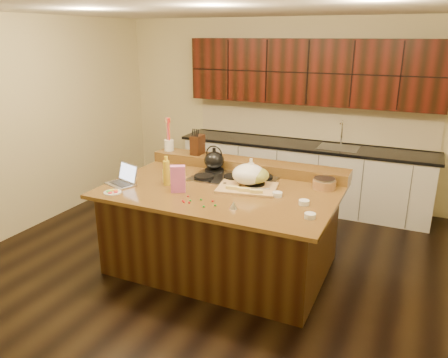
% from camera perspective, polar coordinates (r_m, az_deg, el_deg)
% --- Properties ---
extents(room, '(5.52, 5.02, 2.72)m').
position_cam_1_polar(room, '(4.47, -0.27, 4.08)').
color(room, black).
rests_on(room, ground).
extents(island, '(2.40, 1.60, 0.92)m').
position_cam_1_polar(island, '(4.76, -0.25, -6.30)').
color(island, black).
rests_on(island, ground).
extents(back_ledge, '(2.40, 0.30, 0.12)m').
position_cam_1_polar(back_ledge, '(5.18, 3.00, 1.85)').
color(back_ledge, black).
rests_on(back_ledge, island).
extents(cooktop, '(0.92, 0.52, 0.05)m').
position_cam_1_polar(cooktop, '(4.85, 1.24, 0.12)').
color(cooktop, gray).
rests_on(cooktop, island).
extents(back_counter, '(3.70, 0.66, 2.40)m').
position_cam_1_polar(back_counter, '(6.50, 10.51, 5.00)').
color(back_counter, silver).
rests_on(back_counter, ground).
extents(kettle, '(0.23, 0.23, 0.21)m').
position_cam_1_polar(kettle, '(5.04, -1.30, 2.44)').
color(kettle, black).
rests_on(kettle, cooktop).
extents(green_bowl, '(0.31, 0.31, 0.17)m').
position_cam_1_polar(green_bowl, '(4.59, 4.03, 0.51)').
color(green_bowl, olive).
rests_on(green_bowl, cooktop).
extents(laptop, '(0.37, 0.33, 0.21)m').
position_cam_1_polar(laptop, '(4.81, -12.94, 0.04)').
color(laptop, '#B7B7BC').
rests_on(laptop, island).
extents(oil_bottle, '(0.07, 0.07, 0.27)m').
position_cam_1_polar(oil_bottle, '(4.66, -7.50, 0.77)').
color(oil_bottle, gold).
rests_on(oil_bottle, island).
extents(vinegar_bottle, '(0.08, 0.08, 0.25)m').
position_cam_1_polar(vinegar_bottle, '(4.62, 3.52, 0.61)').
color(vinegar_bottle, silver).
rests_on(vinegar_bottle, island).
extents(wooden_tray, '(0.67, 0.54, 0.24)m').
position_cam_1_polar(wooden_tray, '(4.58, 3.18, 0.23)').
color(wooden_tray, tan).
rests_on(wooden_tray, island).
extents(ramekin_a, '(0.13, 0.13, 0.04)m').
position_cam_1_polar(ramekin_a, '(3.91, 11.17, -4.72)').
color(ramekin_a, white).
rests_on(ramekin_a, island).
extents(ramekin_b, '(0.11, 0.11, 0.04)m').
position_cam_1_polar(ramekin_b, '(4.20, 10.41, -3.03)').
color(ramekin_b, white).
rests_on(ramekin_b, island).
extents(ramekin_c, '(0.11, 0.11, 0.04)m').
position_cam_1_polar(ramekin_c, '(4.37, 6.98, -1.99)').
color(ramekin_c, white).
rests_on(ramekin_c, island).
extents(strainer_bowl, '(0.31, 0.31, 0.09)m').
position_cam_1_polar(strainer_bowl, '(4.68, 12.97, -0.65)').
color(strainer_bowl, '#996B3F').
rests_on(strainer_bowl, island).
extents(kitchen_timer, '(0.09, 0.09, 0.07)m').
position_cam_1_polar(kitchen_timer, '(4.04, 1.23, -3.41)').
color(kitchen_timer, silver).
rests_on(kitchen_timer, island).
extents(pink_bag, '(0.17, 0.14, 0.28)m').
position_cam_1_polar(pink_bag, '(4.45, -6.03, 0.00)').
color(pink_bag, '#D363B1').
rests_on(pink_bag, island).
extents(candy_plate, '(0.19, 0.19, 0.01)m').
position_cam_1_polar(candy_plate, '(4.58, -14.36, -1.71)').
color(candy_plate, white).
rests_on(candy_plate, island).
extents(package_box, '(0.11, 0.08, 0.15)m').
position_cam_1_polar(package_box, '(4.77, -7.24, 0.40)').
color(package_box, '#D3C74A').
rests_on(package_box, island).
extents(utensil_crock, '(0.16, 0.16, 0.14)m').
position_cam_1_polar(utensil_crock, '(5.62, -7.18, 4.40)').
color(utensil_crock, white).
rests_on(utensil_crock, back_ledge).
extents(knife_block, '(0.12, 0.19, 0.24)m').
position_cam_1_polar(knife_block, '(5.41, -3.47, 4.49)').
color(knife_block, black).
rests_on(knife_block, back_ledge).
extents(gumdrop_0, '(0.02, 0.02, 0.02)m').
position_cam_1_polar(gumdrop_0, '(4.20, -1.50, -2.89)').
color(gumdrop_0, red).
rests_on(gumdrop_0, island).
extents(gumdrop_1, '(0.02, 0.02, 0.02)m').
position_cam_1_polar(gumdrop_1, '(4.07, -2.67, -3.60)').
color(gumdrop_1, '#198C26').
rests_on(gumdrop_1, island).
extents(gumdrop_2, '(0.02, 0.02, 0.02)m').
position_cam_1_polar(gumdrop_2, '(4.22, -5.39, -2.85)').
color(gumdrop_2, red).
rests_on(gumdrop_2, island).
extents(gumdrop_3, '(0.02, 0.02, 0.02)m').
position_cam_1_polar(gumdrop_3, '(4.24, -3.02, -2.69)').
color(gumdrop_3, '#198C26').
rests_on(gumdrop_3, island).
extents(gumdrop_4, '(0.02, 0.02, 0.02)m').
position_cam_1_polar(gumdrop_4, '(4.17, -4.56, -3.09)').
color(gumdrop_4, red).
rests_on(gumdrop_4, island).
extents(gumdrop_5, '(0.02, 0.02, 0.02)m').
position_cam_1_polar(gumdrop_5, '(4.10, -1.16, -3.45)').
color(gumdrop_5, '#198C26').
rests_on(gumdrop_5, island).
extents(gumdrop_6, '(0.02, 0.02, 0.02)m').
position_cam_1_polar(gumdrop_6, '(4.20, -5.25, -2.99)').
color(gumdrop_6, red).
rests_on(gumdrop_6, island).
extents(gumdrop_7, '(0.02, 0.02, 0.02)m').
position_cam_1_polar(gumdrop_7, '(4.22, -4.41, -2.82)').
color(gumdrop_7, '#198C26').
rests_on(gumdrop_7, island).
extents(gumdrop_8, '(0.02, 0.02, 0.02)m').
position_cam_1_polar(gumdrop_8, '(4.33, -4.70, -2.27)').
color(gumdrop_8, red).
rests_on(gumdrop_8, island).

